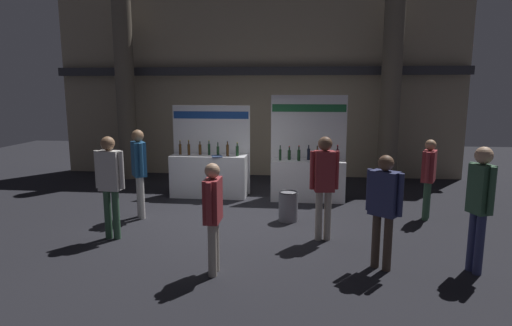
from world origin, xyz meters
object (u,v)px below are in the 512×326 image
object	(u,v)px
exhibitor_booth_0	(209,172)
visitor_4	(324,179)
visitor_6	(213,209)
visitor_2	(429,172)
visitor_1	(384,202)
visitor_3	(480,199)
exhibitor_booth_1	(308,175)
visitor_5	(139,165)
trash_bin	(288,206)
visitor_0	(110,179)

from	to	relation	value
exhibitor_booth_0	visitor_4	size ratio (longest dim) A/B	1.21
exhibitor_booth_0	visitor_6	size ratio (longest dim) A/B	1.37
visitor_2	exhibitor_booth_0	bearing A→B (deg)	96.84
visitor_2	visitor_1	bearing A→B (deg)	175.51
visitor_1	visitor_4	size ratio (longest dim) A/B	0.93
exhibitor_booth_0	visitor_3	xyz separation A→B (m)	(4.79, -3.98, 0.49)
exhibitor_booth_1	visitor_4	world-z (taller)	exhibitor_booth_1
visitor_1	visitor_6	size ratio (longest dim) A/B	1.05
exhibitor_booth_1	visitor_5	size ratio (longest dim) A/B	1.36
exhibitor_booth_0	trash_bin	size ratio (longest dim) A/B	3.67
visitor_1	visitor_5	distance (m)	4.94
exhibitor_booth_1	visitor_2	world-z (taller)	exhibitor_booth_1
visitor_4	visitor_6	distance (m)	2.27
visitor_4	visitor_2	bearing A→B (deg)	-153.26
exhibitor_booth_0	trash_bin	distance (m)	2.73
exhibitor_booth_0	visitor_3	distance (m)	6.25
visitor_6	visitor_4	bearing A→B (deg)	134.56
exhibitor_booth_0	visitor_1	size ratio (longest dim) A/B	1.30
trash_bin	visitor_4	bearing A→B (deg)	-57.99
visitor_0	visitor_6	xyz separation A→B (m)	(2.09, -1.24, -0.13)
trash_bin	visitor_3	distance (m)	3.61
visitor_0	visitor_1	size ratio (longest dim) A/B	1.07
visitor_2	visitor_3	world-z (taller)	visitor_3
exhibitor_booth_0	visitor_6	world-z (taller)	exhibitor_booth_0
visitor_1	visitor_5	world-z (taller)	visitor_5
trash_bin	visitor_4	distance (m)	1.46
visitor_0	visitor_5	xyz separation A→B (m)	(0.04, 1.26, 0.01)
visitor_1	visitor_4	world-z (taller)	visitor_4
visitor_0	visitor_1	bearing A→B (deg)	-7.02
exhibitor_booth_0	visitor_6	xyz separation A→B (m)	(1.03, -4.44, 0.36)
trash_bin	visitor_2	bearing A→B (deg)	8.65
visitor_0	visitor_2	xyz separation A→B (m)	(5.88, 1.81, -0.11)
exhibitor_booth_1	trash_bin	world-z (taller)	exhibitor_booth_1
visitor_5	visitor_6	xyz separation A→B (m)	(2.05, -2.50, -0.14)
trash_bin	visitor_5	xyz separation A→B (m)	(-3.03, -0.12, 0.80)
visitor_1	visitor_6	distance (m)	2.47
visitor_2	exhibitor_booth_1	bearing A→B (deg)	84.34
exhibitor_booth_1	trash_bin	bearing A→B (deg)	-103.07
trash_bin	visitor_0	size ratio (longest dim) A/B	0.33
exhibitor_booth_0	visitor_3	world-z (taller)	exhibitor_booth_0
trash_bin	visitor_1	distance (m)	2.72
visitor_2	visitor_6	distance (m)	4.86
exhibitor_booth_1	visitor_6	size ratio (longest dim) A/B	1.53
exhibitor_booth_1	visitor_6	world-z (taller)	exhibitor_booth_1
exhibitor_booth_1	visitor_0	bearing A→B (deg)	-138.11
visitor_0	visitor_5	bearing A→B (deg)	91.40
trash_bin	visitor_5	bearing A→B (deg)	-177.76
visitor_5	visitor_0	bearing A→B (deg)	145.41
visitor_3	visitor_0	bearing A→B (deg)	61.91
exhibitor_booth_1	visitor_1	xyz separation A→B (m)	(1.05, -3.92, 0.42)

